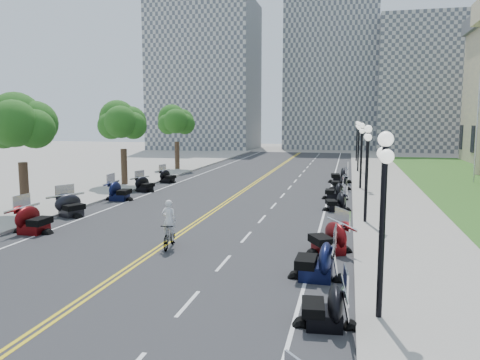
% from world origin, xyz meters
% --- Properties ---
extents(ground, '(160.00, 160.00, 0.00)m').
position_xyz_m(ground, '(0.00, 0.00, 0.00)').
color(ground, gray).
extents(road, '(16.00, 90.00, 0.01)m').
position_xyz_m(road, '(0.00, 10.00, 0.00)').
color(road, '#333335').
rests_on(road, ground).
extents(centerline_yellow_a, '(0.12, 90.00, 0.00)m').
position_xyz_m(centerline_yellow_a, '(-0.12, 10.00, 0.01)').
color(centerline_yellow_a, yellow).
rests_on(centerline_yellow_a, road).
extents(centerline_yellow_b, '(0.12, 90.00, 0.00)m').
position_xyz_m(centerline_yellow_b, '(0.12, 10.00, 0.01)').
color(centerline_yellow_b, yellow).
rests_on(centerline_yellow_b, road).
extents(edge_line_north, '(0.12, 90.00, 0.00)m').
position_xyz_m(edge_line_north, '(6.40, 10.00, 0.01)').
color(edge_line_north, white).
rests_on(edge_line_north, road).
extents(edge_line_south, '(0.12, 90.00, 0.00)m').
position_xyz_m(edge_line_south, '(-6.40, 10.00, 0.01)').
color(edge_line_south, white).
rests_on(edge_line_south, road).
extents(lane_dash_4, '(0.12, 2.00, 0.00)m').
position_xyz_m(lane_dash_4, '(3.20, -8.00, 0.01)').
color(lane_dash_4, white).
rests_on(lane_dash_4, road).
extents(lane_dash_5, '(0.12, 2.00, 0.00)m').
position_xyz_m(lane_dash_5, '(3.20, -4.00, 0.01)').
color(lane_dash_5, white).
rests_on(lane_dash_5, road).
extents(lane_dash_6, '(0.12, 2.00, 0.00)m').
position_xyz_m(lane_dash_6, '(3.20, 0.00, 0.01)').
color(lane_dash_6, white).
rests_on(lane_dash_6, road).
extents(lane_dash_7, '(0.12, 2.00, 0.00)m').
position_xyz_m(lane_dash_7, '(3.20, 4.00, 0.01)').
color(lane_dash_7, white).
rests_on(lane_dash_7, road).
extents(lane_dash_8, '(0.12, 2.00, 0.00)m').
position_xyz_m(lane_dash_8, '(3.20, 8.00, 0.01)').
color(lane_dash_8, white).
rests_on(lane_dash_8, road).
extents(lane_dash_9, '(0.12, 2.00, 0.00)m').
position_xyz_m(lane_dash_9, '(3.20, 12.00, 0.01)').
color(lane_dash_9, white).
rests_on(lane_dash_9, road).
extents(lane_dash_10, '(0.12, 2.00, 0.00)m').
position_xyz_m(lane_dash_10, '(3.20, 16.00, 0.01)').
color(lane_dash_10, white).
rests_on(lane_dash_10, road).
extents(lane_dash_11, '(0.12, 2.00, 0.00)m').
position_xyz_m(lane_dash_11, '(3.20, 20.00, 0.01)').
color(lane_dash_11, white).
rests_on(lane_dash_11, road).
extents(lane_dash_12, '(0.12, 2.00, 0.00)m').
position_xyz_m(lane_dash_12, '(3.20, 24.00, 0.01)').
color(lane_dash_12, white).
rests_on(lane_dash_12, road).
extents(lane_dash_13, '(0.12, 2.00, 0.00)m').
position_xyz_m(lane_dash_13, '(3.20, 28.00, 0.01)').
color(lane_dash_13, white).
rests_on(lane_dash_13, road).
extents(lane_dash_14, '(0.12, 2.00, 0.00)m').
position_xyz_m(lane_dash_14, '(3.20, 32.00, 0.01)').
color(lane_dash_14, white).
rests_on(lane_dash_14, road).
extents(lane_dash_15, '(0.12, 2.00, 0.00)m').
position_xyz_m(lane_dash_15, '(3.20, 36.00, 0.01)').
color(lane_dash_15, white).
rests_on(lane_dash_15, road).
extents(lane_dash_16, '(0.12, 2.00, 0.00)m').
position_xyz_m(lane_dash_16, '(3.20, 40.00, 0.01)').
color(lane_dash_16, white).
rests_on(lane_dash_16, road).
extents(lane_dash_17, '(0.12, 2.00, 0.00)m').
position_xyz_m(lane_dash_17, '(3.20, 44.00, 0.01)').
color(lane_dash_17, white).
rests_on(lane_dash_17, road).
extents(lane_dash_18, '(0.12, 2.00, 0.00)m').
position_xyz_m(lane_dash_18, '(3.20, 48.00, 0.01)').
color(lane_dash_18, white).
rests_on(lane_dash_18, road).
extents(lane_dash_19, '(0.12, 2.00, 0.00)m').
position_xyz_m(lane_dash_19, '(3.20, 52.00, 0.01)').
color(lane_dash_19, white).
rests_on(lane_dash_19, road).
extents(sidewalk_north, '(5.00, 90.00, 0.15)m').
position_xyz_m(sidewalk_north, '(10.50, 10.00, 0.07)').
color(sidewalk_north, '#9E9991').
rests_on(sidewalk_north, ground).
extents(sidewalk_south, '(5.00, 90.00, 0.15)m').
position_xyz_m(sidewalk_south, '(-10.50, 10.00, 0.07)').
color(sidewalk_south, '#9E9991').
rests_on(sidewalk_south, ground).
extents(lawn, '(9.00, 60.00, 0.10)m').
position_xyz_m(lawn, '(17.50, 18.00, 0.05)').
color(lawn, '#356023').
rests_on(lawn, ground).
extents(distant_block_a, '(18.00, 14.00, 26.00)m').
position_xyz_m(distant_block_a, '(-18.00, 62.00, 13.00)').
color(distant_block_a, gray).
rests_on(distant_block_a, ground).
extents(distant_block_b, '(16.00, 12.00, 30.00)m').
position_xyz_m(distant_block_b, '(4.00, 68.00, 15.00)').
color(distant_block_b, gray).
rests_on(distant_block_b, ground).
extents(distant_block_c, '(20.00, 14.00, 22.00)m').
position_xyz_m(distant_block_c, '(22.00, 65.00, 11.00)').
color(distant_block_c, gray).
rests_on(distant_block_c, ground).
extents(street_lamp_1, '(0.50, 1.20, 4.90)m').
position_xyz_m(street_lamp_1, '(8.60, -8.00, 2.60)').
color(street_lamp_1, black).
rests_on(street_lamp_1, sidewalk_north).
extents(street_lamp_2, '(0.50, 1.20, 4.90)m').
position_xyz_m(street_lamp_2, '(8.60, 4.00, 2.60)').
color(street_lamp_2, black).
rests_on(street_lamp_2, sidewalk_north).
extents(street_lamp_3, '(0.50, 1.20, 4.90)m').
position_xyz_m(street_lamp_3, '(8.60, 16.00, 2.60)').
color(street_lamp_3, black).
rests_on(street_lamp_3, sidewalk_north).
extents(street_lamp_4, '(0.50, 1.20, 4.90)m').
position_xyz_m(street_lamp_4, '(8.60, 28.00, 2.60)').
color(street_lamp_4, black).
rests_on(street_lamp_4, sidewalk_north).
extents(street_lamp_5, '(0.50, 1.20, 4.90)m').
position_xyz_m(street_lamp_5, '(8.60, 40.00, 2.60)').
color(street_lamp_5, black).
rests_on(street_lamp_5, sidewalk_north).
extents(flagpole, '(1.10, 0.20, 10.00)m').
position_xyz_m(flagpole, '(18.00, 22.00, 5.00)').
color(flagpole, silver).
rests_on(flagpole, ground).
extents(tree_2, '(4.80, 4.80, 9.20)m').
position_xyz_m(tree_2, '(-10.00, 2.00, 4.75)').
color(tree_2, '#235619').
rests_on(tree_2, sidewalk_south).
extents(tree_3, '(4.80, 4.80, 9.20)m').
position_xyz_m(tree_3, '(-10.00, 14.00, 4.75)').
color(tree_3, '#235619').
rests_on(tree_3, sidewalk_south).
extents(tree_4, '(4.80, 4.80, 9.20)m').
position_xyz_m(tree_4, '(-10.00, 26.00, 4.75)').
color(tree_4, '#235619').
rests_on(tree_4, sidewalk_south).
extents(motorcycle_n_3, '(2.01, 2.01, 1.29)m').
position_xyz_m(motorcycle_n_3, '(7.19, -8.64, 0.65)').
color(motorcycle_n_3, black).
rests_on(motorcycle_n_3, road).
extents(motorcycle_n_4, '(2.18, 2.18, 1.49)m').
position_xyz_m(motorcycle_n_4, '(6.72, -5.00, 0.74)').
color(motorcycle_n_4, black).
rests_on(motorcycle_n_4, road).
extents(motorcycle_n_5, '(2.86, 2.86, 1.47)m').
position_xyz_m(motorcycle_n_5, '(6.99, -1.78, 0.73)').
color(motorcycle_n_5, '#590A0C').
rests_on(motorcycle_n_5, road).
extents(motorcycle_n_7, '(2.14, 2.14, 1.27)m').
position_xyz_m(motorcycle_n_7, '(7.04, 7.28, 0.63)').
color(motorcycle_n_7, black).
rests_on(motorcycle_n_7, road).
extents(motorcycle_n_8, '(1.92, 1.92, 1.32)m').
position_xyz_m(motorcycle_n_8, '(6.82, 11.30, 0.66)').
color(motorcycle_n_8, black).
rests_on(motorcycle_n_8, road).
extents(motorcycle_n_9, '(2.13, 2.13, 1.28)m').
position_xyz_m(motorcycle_n_9, '(7.05, 15.78, 0.64)').
color(motorcycle_n_9, black).
rests_on(motorcycle_n_9, road).
extents(motorcycle_n_10, '(2.35, 2.35, 1.51)m').
position_xyz_m(motorcycle_n_10, '(6.97, 19.78, 0.76)').
color(motorcycle_n_10, black).
rests_on(motorcycle_n_10, road).
extents(motorcycle_s_5, '(2.15, 2.15, 1.49)m').
position_xyz_m(motorcycle_s_5, '(-6.80, -1.55, 0.75)').
color(motorcycle_s_5, '#590A0C').
rests_on(motorcycle_s_5, road).
extents(motorcycle_s_6, '(2.70, 2.70, 1.41)m').
position_xyz_m(motorcycle_s_6, '(-7.30, 2.29, 0.70)').
color(motorcycle_s_6, black).
rests_on(motorcycle_s_6, road).
extents(motorcycle_s_7, '(2.18, 2.18, 1.45)m').
position_xyz_m(motorcycle_s_7, '(-7.12, 7.62, 0.72)').
color(motorcycle_s_7, black).
rests_on(motorcycle_s_7, road).
extents(motorcycle_s_8, '(2.27, 2.27, 1.27)m').
position_xyz_m(motorcycle_s_8, '(-7.08, 11.49, 0.63)').
color(motorcycle_s_8, black).
rests_on(motorcycle_s_8, road).
extents(motorcycle_s_9, '(2.12, 2.12, 1.25)m').
position_xyz_m(motorcycle_s_9, '(-7.28, 16.50, 0.62)').
color(motorcycle_s_9, black).
rests_on(motorcycle_s_9, road).
extents(bicycle, '(0.76, 1.89, 1.10)m').
position_xyz_m(bicycle, '(0.44, -2.51, 0.55)').
color(bicycle, '#A51414').
rests_on(bicycle, road).
extents(cyclist_rider, '(0.63, 0.41, 1.72)m').
position_xyz_m(cyclist_rider, '(0.44, -2.51, 1.96)').
color(cyclist_rider, white).
rests_on(cyclist_rider, bicycle).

